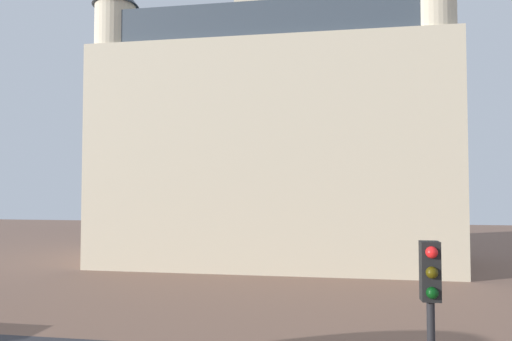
# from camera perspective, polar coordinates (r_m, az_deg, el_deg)

# --- Properties ---
(landmark_building) EXTENTS (24.48, 11.89, 35.33)m
(landmark_building) POSITION_cam_1_polar(r_m,az_deg,el_deg) (34.21, 2.27, 5.81)
(landmark_building) COLOR beige
(landmark_building) RESTS_ON ground_plane
(traffic_light_pole) EXTENTS (0.28, 0.34, 4.56)m
(traffic_light_pole) POSITION_cam_1_polar(r_m,az_deg,el_deg) (7.72, 21.14, -18.45)
(traffic_light_pole) COLOR black
(traffic_light_pole) RESTS_ON ground_plane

